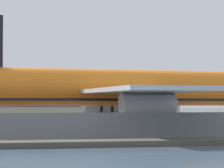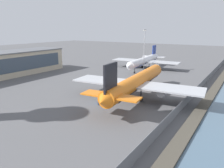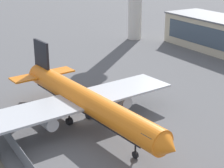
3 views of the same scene
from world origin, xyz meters
name	(u,v)px [view 1 (image 1 of 3)]	position (x,y,z in m)	size (l,w,h in m)	color
ground_plane	(111,132)	(0.00, 0.00, 0.00)	(500.00, 500.00, 0.00)	#565659
shoreline_seawall	(156,142)	(0.00, -20.50, 0.25)	(320.00, 3.00, 0.50)	#474238
perimeter_fence	(143,127)	(0.00, -16.00, 1.37)	(280.00, 0.10, 2.73)	slate
cargo_jet_orange	(124,89)	(1.55, -0.64, 5.30)	(48.09, 41.55, 13.89)	orange
baggage_tug	(37,124)	(-8.85, 6.08, 0.81)	(3.52, 3.21, 1.80)	#19519E
terminal_building	(20,94)	(-9.91, 66.03, 5.63)	(76.60, 16.01, 11.23)	#BCB299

